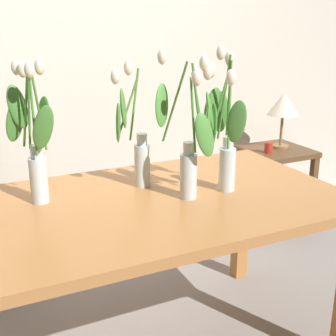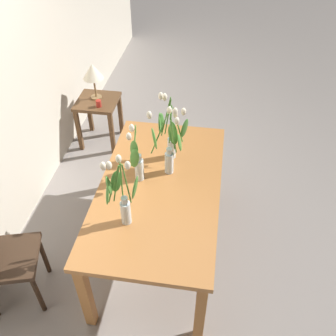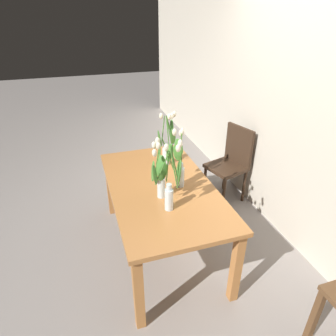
{
  "view_description": "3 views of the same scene",
  "coord_description": "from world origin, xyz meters",
  "px_view_note": "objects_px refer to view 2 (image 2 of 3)",
  "views": [
    {
      "loc": [
        -0.63,
        -1.53,
        1.41
      ],
      "look_at": [
        0.08,
        -0.05,
        0.88
      ],
      "focal_mm": 48.25,
      "sensor_mm": 36.0,
      "label": 1
    },
    {
      "loc": [
        -1.95,
        -0.36,
        2.67
      ],
      "look_at": [
        -0.07,
        -0.07,
        0.98
      ],
      "focal_mm": 39.58,
      "sensor_mm": 36.0,
      "label": 2
    },
    {
      "loc": [
        2.14,
        -0.61,
        2.14
      ],
      "look_at": [
        0.06,
        0.05,
        0.95
      ],
      "focal_mm": 31.34,
      "sensor_mm": 36.0,
      "label": 3
    }
  ],
  "objects_px": {
    "tulip_vase_1": "(170,148)",
    "table_lamp": "(93,72)",
    "tulip_vase_3": "(171,135)",
    "side_table": "(98,109)",
    "tulip_vase_0": "(137,163)",
    "pillar_candle": "(99,103)",
    "tulip_vase_2": "(121,197)",
    "dining_table": "(160,194)"
  },
  "relations": [
    {
      "from": "tulip_vase_1",
      "to": "table_lamp",
      "type": "relative_size",
      "value": 1.44
    },
    {
      "from": "tulip_vase_3",
      "to": "tulip_vase_0",
      "type": "bearing_deg",
      "value": 147.15
    },
    {
      "from": "tulip_vase_1",
      "to": "side_table",
      "type": "xyz_separation_m",
      "value": [
        1.23,
        0.99,
        -0.54
      ]
    },
    {
      "from": "dining_table",
      "to": "tulip_vase_2",
      "type": "height_order",
      "value": "tulip_vase_2"
    },
    {
      "from": "side_table",
      "to": "pillar_candle",
      "type": "bearing_deg",
      "value": -153.87
    },
    {
      "from": "tulip_vase_1",
      "to": "tulip_vase_2",
      "type": "distance_m",
      "value": 0.6
    },
    {
      "from": "tulip_vase_3",
      "to": "side_table",
      "type": "distance_m",
      "value": 1.54
    },
    {
      "from": "tulip_vase_3",
      "to": "side_table",
      "type": "height_order",
      "value": "tulip_vase_3"
    },
    {
      "from": "tulip_vase_3",
      "to": "table_lamp",
      "type": "bearing_deg",
      "value": 41.53
    },
    {
      "from": "dining_table",
      "to": "table_lamp",
      "type": "distance_m",
      "value": 1.75
    },
    {
      "from": "side_table",
      "to": "table_lamp",
      "type": "height_order",
      "value": "table_lamp"
    },
    {
      "from": "dining_table",
      "to": "tulip_vase_0",
      "type": "height_order",
      "value": "tulip_vase_0"
    },
    {
      "from": "pillar_candle",
      "to": "tulip_vase_0",
      "type": "bearing_deg",
      "value": -150.45
    },
    {
      "from": "table_lamp",
      "to": "tulip_vase_3",
      "type": "bearing_deg",
      "value": -138.47
    },
    {
      "from": "tulip_vase_1",
      "to": "tulip_vase_2",
      "type": "height_order",
      "value": "tulip_vase_1"
    },
    {
      "from": "tulip_vase_1",
      "to": "tulip_vase_3",
      "type": "distance_m",
      "value": 0.16
    },
    {
      "from": "tulip_vase_0",
      "to": "tulip_vase_1",
      "type": "bearing_deg",
      "value": -55.17
    },
    {
      "from": "dining_table",
      "to": "table_lamp",
      "type": "xyz_separation_m",
      "value": [
        1.45,
        0.96,
        0.21
      ]
    },
    {
      "from": "tulip_vase_0",
      "to": "tulip_vase_2",
      "type": "height_order",
      "value": "tulip_vase_2"
    },
    {
      "from": "tulip_vase_0",
      "to": "tulip_vase_3",
      "type": "xyz_separation_m",
      "value": [
        0.31,
        -0.2,
        0.05
      ]
    },
    {
      "from": "table_lamp",
      "to": "tulip_vase_2",
      "type": "bearing_deg",
      "value": -156.93
    },
    {
      "from": "tulip_vase_1",
      "to": "pillar_candle",
      "type": "xyz_separation_m",
      "value": [
        1.11,
        0.93,
        -0.38
      ]
    },
    {
      "from": "side_table",
      "to": "table_lamp",
      "type": "xyz_separation_m",
      "value": [
        0.05,
        0.02,
        0.42
      ]
    },
    {
      "from": "dining_table",
      "to": "side_table",
      "type": "bearing_deg",
      "value": 33.69
    },
    {
      "from": "dining_table",
      "to": "table_lamp",
      "type": "height_order",
      "value": "table_lamp"
    },
    {
      "from": "dining_table",
      "to": "side_table",
      "type": "xyz_separation_m",
      "value": [
        1.41,
        0.94,
        -0.22
      ]
    },
    {
      "from": "tulip_vase_2",
      "to": "side_table",
      "type": "height_order",
      "value": "tulip_vase_2"
    },
    {
      "from": "dining_table",
      "to": "tulip_vase_0",
      "type": "bearing_deg",
      "value": 80.4
    },
    {
      "from": "tulip_vase_3",
      "to": "table_lamp",
      "type": "distance_m",
      "value": 1.5
    },
    {
      "from": "tulip_vase_0",
      "to": "pillar_candle",
      "type": "relative_size",
      "value": 7.03
    },
    {
      "from": "dining_table",
      "to": "side_table",
      "type": "height_order",
      "value": "dining_table"
    },
    {
      "from": "tulip_vase_3",
      "to": "table_lamp",
      "type": "xyz_separation_m",
      "value": [
        1.12,
        0.99,
        -0.11
      ]
    },
    {
      "from": "pillar_candle",
      "to": "side_table",
      "type": "bearing_deg",
      "value": 26.13
    },
    {
      "from": "side_table",
      "to": "pillar_candle",
      "type": "height_order",
      "value": "pillar_candle"
    },
    {
      "from": "tulip_vase_2",
      "to": "pillar_candle",
      "type": "bearing_deg",
      "value": 22.81
    },
    {
      "from": "dining_table",
      "to": "tulip_vase_0",
      "type": "relative_size",
      "value": 3.03
    },
    {
      "from": "tulip_vase_2",
      "to": "pillar_candle",
      "type": "height_order",
      "value": "tulip_vase_2"
    },
    {
      "from": "tulip_vase_1",
      "to": "tulip_vase_0",
      "type": "bearing_deg",
      "value": 124.83
    },
    {
      "from": "tulip_vase_0",
      "to": "table_lamp",
      "type": "xyz_separation_m",
      "value": [
        1.43,
        0.79,
        -0.06
      ]
    },
    {
      "from": "table_lamp",
      "to": "pillar_candle",
      "type": "relative_size",
      "value": 5.31
    },
    {
      "from": "side_table",
      "to": "dining_table",
      "type": "bearing_deg",
      "value": -146.31
    },
    {
      "from": "tulip_vase_0",
      "to": "tulip_vase_1",
      "type": "distance_m",
      "value": 0.27
    }
  ]
}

